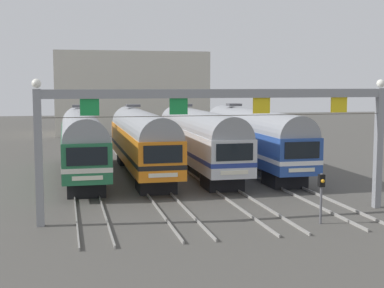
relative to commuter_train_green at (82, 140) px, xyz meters
The scene contains 9 objects.
ground_plane 7.00m from the commuter_train_green, ahead, with size 160.00×160.00×0.00m, color #4C4944.
track_bed 18.37m from the commuter_train_green, 69.19° to the left, with size 14.43×70.00×0.15m.
commuter_train_green is the anchor object (origin of this frame).
commuter_train_orange 4.31m from the commuter_train_green, ahead, with size 2.88×18.06×5.05m.
commuter_train_silver 8.61m from the commuter_train_green, ahead, with size 2.88×18.06×5.05m.
commuter_train_blue 12.92m from the commuter_train_green, ahead, with size 2.88×18.06×5.05m.
catenary_gantry 15.16m from the commuter_train_green, 64.43° to the right, with size 18.16×0.44×6.97m.
yard_signal_mast 19.37m from the commuter_train_green, 56.19° to the right, with size 0.28×0.35×2.47m.
maintenance_building 37.27m from the commuter_train_green, 78.02° to the left, with size 20.17×10.00×10.93m, color beige.
Camera 1 is at (-7.63, -40.23, 6.75)m, focal length 51.92 mm.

